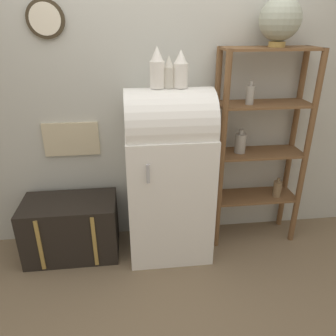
{
  "coord_description": "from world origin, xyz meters",
  "views": [
    {
      "loc": [
        -0.29,
        -2.15,
        1.9
      ],
      "look_at": [
        -0.01,
        0.27,
        0.79
      ],
      "focal_mm": 35.0,
      "sensor_mm": 36.0,
      "label": 1
    }
  ],
  "objects_px": {
    "vase_left": "(157,69)",
    "vase_center": "(169,73)",
    "vase_right": "(181,70)",
    "suitcase_trunk": "(72,228)",
    "globe": "(280,19)",
    "refrigerator": "(169,173)"
  },
  "relations": [
    {
      "from": "globe",
      "to": "refrigerator",
      "type": "bearing_deg",
      "value": -173.44
    },
    {
      "from": "vase_right",
      "to": "vase_center",
      "type": "bearing_deg",
      "value": 179.37
    },
    {
      "from": "refrigerator",
      "to": "globe",
      "type": "bearing_deg",
      "value": 6.56
    },
    {
      "from": "vase_left",
      "to": "vase_right",
      "type": "bearing_deg",
      "value": -1.27
    },
    {
      "from": "suitcase_trunk",
      "to": "vase_center",
      "type": "xyz_separation_m",
      "value": [
        0.85,
        -0.02,
        1.29
      ]
    },
    {
      "from": "vase_left",
      "to": "vase_right",
      "type": "distance_m",
      "value": 0.17
    },
    {
      "from": "suitcase_trunk",
      "to": "globe",
      "type": "distance_m",
      "value": 2.35
    },
    {
      "from": "vase_left",
      "to": "vase_right",
      "type": "xyz_separation_m",
      "value": [
        0.17,
        -0.0,
        -0.01
      ]
    },
    {
      "from": "suitcase_trunk",
      "to": "vase_left",
      "type": "height_order",
      "value": "vase_left"
    },
    {
      "from": "suitcase_trunk",
      "to": "vase_right",
      "type": "height_order",
      "value": "vase_right"
    },
    {
      "from": "suitcase_trunk",
      "to": "globe",
      "type": "relative_size",
      "value": 2.24
    },
    {
      "from": "globe",
      "to": "vase_left",
      "type": "height_order",
      "value": "globe"
    },
    {
      "from": "vase_left",
      "to": "vase_center",
      "type": "xyz_separation_m",
      "value": [
        0.09,
        -0.0,
        -0.03
      ]
    },
    {
      "from": "refrigerator",
      "to": "globe",
      "type": "relative_size",
      "value": 4.15
    },
    {
      "from": "refrigerator",
      "to": "vase_right",
      "type": "xyz_separation_m",
      "value": [
        0.09,
        -0.0,
        0.82
      ]
    },
    {
      "from": "refrigerator",
      "to": "globe",
      "type": "distance_m",
      "value": 1.43
    },
    {
      "from": "vase_right",
      "to": "refrigerator",
      "type": "bearing_deg",
      "value": 179.32
    },
    {
      "from": "globe",
      "to": "vase_right",
      "type": "distance_m",
      "value": 0.82
    },
    {
      "from": "refrigerator",
      "to": "vase_right",
      "type": "relative_size",
      "value": 5.37
    },
    {
      "from": "refrigerator",
      "to": "vase_center",
      "type": "xyz_separation_m",
      "value": [
        0.0,
        -0.0,
        0.8
      ]
    },
    {
      "from": "refrigerator",
      "to": "vase_left",
      "type": "bearing_deg",
      "value": 178.15
    },
    {
      "from": "vase_left",
      "to": "vase_center",
      "type": "height_order",
      "value": "vase_left"
    }
  ]
}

